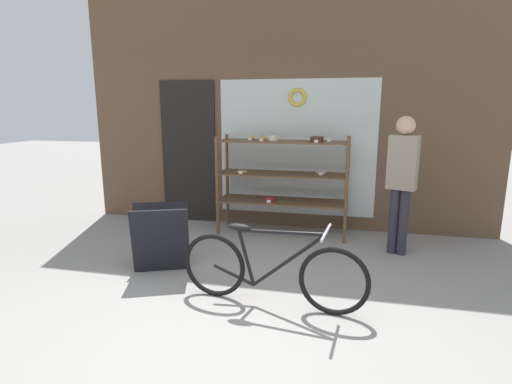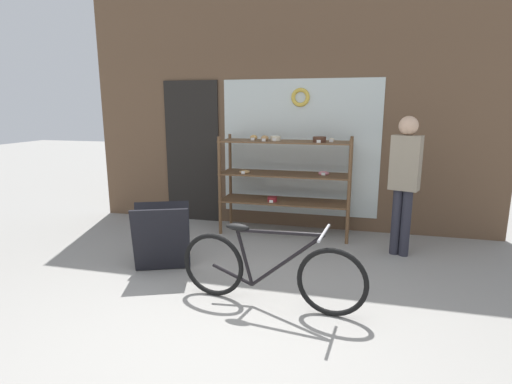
% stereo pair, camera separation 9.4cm
% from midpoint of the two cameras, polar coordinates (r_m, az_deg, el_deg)
% --- Properties ---
extents(ground_plane, '(30.00, 30.00, 0.00)m').
position_cam_midpoint_polar(ground_plane, '(3.29, -6.10, -19.65)').
color(ground_plane, gray).
extents(storefront_facade, '(5.87, 0.13, 3.85)m').
position_cam_midpoint_polar(storefront_facade, '(5.74, 3.17, 13.57)').
color(storefront_facade, brown).
rests_on(storefront_facade, ground_plane).
extents(display_case, '(1.75, 0.52, 1.35)m').
position_cam_midpoint_polar(display_case, '(5.40, 3.36, 2.77)').
color(display_case, brown).
rests_on(display_case, ground_plane).
extents(bicycle, '(1.69, 0.46, 0.73)m').
position_cam_midpoint_polar(bicycle, '(3.56, 1.28, -11.06)').
color(bicycle, black).
rests_on(bicycle, ground_plane).
extents(sandwich_board, '(0.68, 0.57, 0.71)m').
position_cam_midpoint_polar(sandwich_board, '(4.38, -14.03, -6.43)').
color(sandwich_board, black).
rests_on(sandwich_board, ground_plane).
extents(pedestrian, '(0.36, 0.28, 1.63)m').
position_cam_midpoint_polar(pedestrian, '(4.89, 19.62, 2.32)').
color(pedestrian, '#282833').
rests_on(pedestrian, ground_plane).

